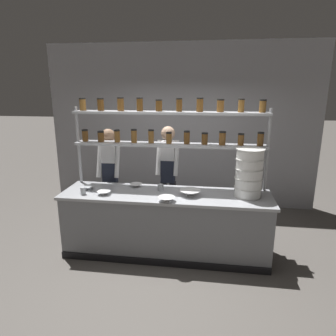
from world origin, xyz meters
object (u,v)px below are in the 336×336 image
at_px(spice_shelf_unit, 169,131).
at_px(prep_bowl_near_right, 89,188).
at_px(chef_left, 110,173).
at_px(prep_bowl_far_left, 136,185).
at_px(prep_bowl_near_left, 190,193).
at_px(prep_bowl_center_front, 104,193).
at_px(prep_bowl_center_back, 166,199).
at_px(serving_cup_by_board, 83,191).
at_px(chef_center, 168,171).
at_px(container_stack, 249,173).
at_px(serving_cup_front, 161,187).

bearing_deg(spice_shelf_unit, prep_bowl_near_right, -164.23).
height_order(chef_left, prep_bowl_far_left, chef_left).
height_order(prep_bowl_near_left, prep_bowl_far_left, prep_bowl_near_left).
bearing_deg(prep_bowl_center_front, prep_bowl_center_back, -8.20).
relative_size(chef_left, prep_bowl_center_back, 7.67).
height_order(prep_bowl_near_left, serving_cup_by_board, serving_cup_by_board).
relative_size(chef_center, container_stack, 2.66).
distance_m(prep_bowl_near_right, serving_cup_by_board, 0.22).
relative_size(spice_shelf_unit, chef_center, 1.60).
relative_size(spice_shelf_unit, container_stack, 4.26).
relative_size(prep_bowl_near_left, prep_bowl_center_front, 1.56).
bearing_deg(prep_bowl_near_left, container_stack, 6.33).
bearing_deg(spice_shelf_unit, chef_left, 166.09).
xyz_separation_m(spice_shelf_unit, container_stack, (1.12, -0.28, -0.50)).
distance_m(spice_shelf_unit, container_stack, 1.26).
xyz_separation_m(chef_left, chef_center, (0.93, 0.19, 0.02)).
height_order(container_stack, serving_cup_by_board, container_stack).
bearing_deg(prep_bowl_near_left, prep_bowl_center_front, -173.77).
relative_size(container_stack, prep_bowl_near_left, 2.27).
bearing_deg(prep_bowl_far_left, prep_bowl_near_right, -162.17).
xyz_separation_m(spice_shelf_unit, prep_bowl_center_back, (0.06, -0.63, -0.81)).
height_order(container_stack, serving_cup_front, container_stack).
xyz_separation_m(chef_center, prep_bowl_center_front, (-0.76, -0.94, -0.08)).
bearing_deg(chef_left, prep_bowl_center_back, -42.77).
bearing_deg(prep_bowl_center_front, prep_bowl_far_left, 47.36).
bearing_deg(prep_bowl_near_left, prep_bowl_far_left, 162.41).
bearing_deg(prep_bowl_far_left, prep_bowl_near_left, -17.59).
relative_size(prep_bowl_near_right, prep_bowl_far_left, 0.99).
distance_m(chef_center, prep_bowl_far_left, 0.69).
relative_size(spice_shelf_unit, prep_bowl_center_front, 15.15).
bearing_deg(serving_cup_by_board, chef_left, 80.88).
distance_m(spice_shelf_unit, serving_cup_by_board, 1.47).
relative_size(chef_left, container_stack, 2.62).
bearing_deg(serving_cup_by_board, prep_bowl_center_back, -4.68).
bearing_deg(prep_bowl_center_back, chef_left, 140.35).
bearing_deg(prep_bowl_near_right, serving_cup_front, 5.72).
xyz_separation_m(spice_shelf_unit, prep_bowl_near_right, (-1.13, -0.32, -0.81)).
bearing_deg(prep_bowl_far_left, serving_cup_by_board, -146.81).
relative_size(spice_shelf_unit, prep_bowl_center_back, 12.50).
distance_m(spice_shelf_unit, prep_bowl_near_left, 0.94).
bearing_deg(chef_center, prep_bowl_center_back, -81.66).
distance_m(spice_shelf_unit, prep_bowl_center_back, 1.02).
distance_m(chef_left, chef_center, 0.95).
bearing_deg(prep_bowl_near_right, spice_shelf_unit, 15.77).
distance_m(chef_center, prep_bowl_center_back, 1.08).
bearing_deg(prep_bowl_far_left, chef_left, 145.68).
bearing_deg(serving_cup_front, spice_shelf_unit, 67.58).
height_order(chef_left, prep_bowl_center_front, chef_left).
relative_size(chef_left, prep_bowl_near_left, 5.95).
height_order(prep_bowl_near_left, prep_bowl_center_front, prep_bowl_near_left).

